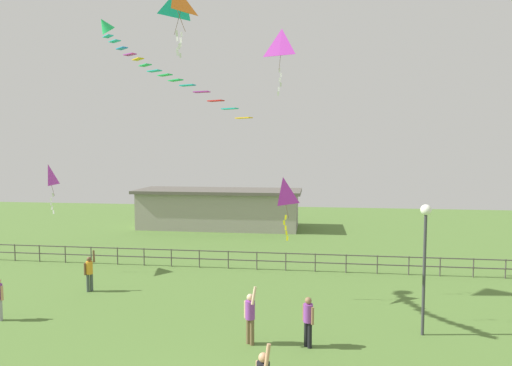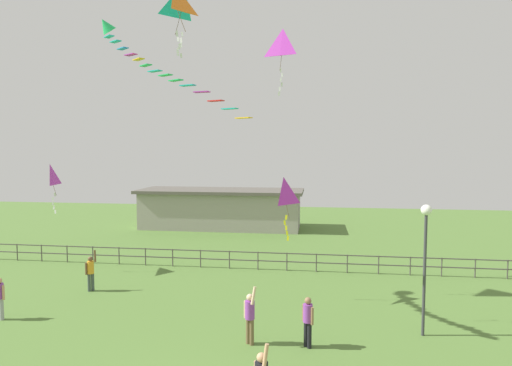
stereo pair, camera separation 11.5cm
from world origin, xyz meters
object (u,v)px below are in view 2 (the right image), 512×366
Objects in this scene: kite_4 at (283,45)px; kite_5 at (175,4)px; lamppost at (425,241)px; kite_1 at (284,193)px; person_6 at (0,295)px; person_5 at (250,315)px; person_1 at (308,319)px; kite_3 at (184,3)px; person_0 at (91,271)px; streamer_kite at (117,35)px; kite_0 at (50,176)px.

kite_4 is 1.28× the size of kite_5.
kite_1 reaches higher than lamppost.
person_6 is at bearing -171.47° from kite_5.
kite_4 reaches higher than person_5.
person_1 is 0.51× the size of kite_4.
kite_3 is 0.89× the size of kite_4.
person_6 reaches higher than person_1.
kite_4 is (8.23, 3.42, 10.34)m from person_0.
person_5 is 0.27× the size of streamer_kite.
kite_5 is (4.88, -2.58, 10.47)m from person_0.
kite_1 is 1.06× the size of kite_5.
kite_0 reaches higher than person_1.
kite_1 is at bearing -11.68° from kite_0.
streamer_kite is at bearing 169.68° from lamppost.
person_5 is at bearing -51.03° from kite_3.
person_1 is at bearing -79.40° from kite_4.
kite_0 is 0.35× the size of streamer_kite.
person_0 is 0.25× the size of streamer_kite.
person_0 is 9.27m from kite_1.
kite_0 is 12.31m from kite_1.
lamppost is at bearing 14.50° from person_5.
lamppost is 17.94m from kite_0.
person_5 is 0.61× the size of kite_4.
kite_0 is 8.68m from streamer_kite.
kite_3 is (-4.07, -0.31, 7.74)m from kite_1.
person_0 is 0.58× the size of kite_4.
kite_3 is at bearing 28.82° from person_6.
person_5 is 13.84m from kite_0.
streamer_kite is at bearing -31.92° from kite_0.
person_5 is 12.15m from streamer_kite.
person_6 is 10.96m from streamer_kite.
kite_3 reaches higher than kite_1.
kite_5 reaches higher than kite_0.
kite_1 is at bearing 7.07° from streamer_kite.
person_1 is 13.19m from streamer_kite.
person_5 is 0.77× the size of kite_0.
kite_5 is (-4.79, 1.69, 10.45)m from person_1.
person_6 is at bearing -177.28° from lamppost.
streamer_kite is (-6.39, -4.13, -0.33)m from kite_4.
kite_1 is (8.55, 0.12, 3.57)m from person_0.
kite_5 is (-3.35, -6.00, 0.13)m from kite_4.
kite_3 is at bearing -19.35° from kite_0.
streamer_kite is (-2.64, -0.52, -1.30)m from kite_3.
kite_5 is (6.51, 0.98, 10.46)m from person_6.
lamppost is 1.40× the size of kite_4.
lamppost is 11.87m from kite_5.
kite_3 is (4.48, -0.19, 11.31)m from person_0.
kite_1 is (-1.11, 4.39, 3.55)m from person_1.
kite_3 is 2.99m from streamer_kite.
person_0 is 0.70× the size of kite_1.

